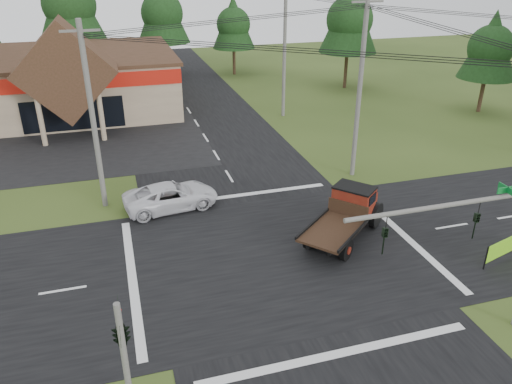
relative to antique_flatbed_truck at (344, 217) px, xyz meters
name	(u,v)px	position (x,y,z in m)	size (l,w,h in m)	color
ground	(278,255)	(-3.74, -0.60, -1.26)	(120.00, 120.00, 0.00)	#314418
road_ns	(278,255)	(-3.74, -0.60, -1.25)	(12.00, 120.00, 0.02)	black
road_ew	(278,255)	(-3.74, -0.60, -1.25)	(120.00, 12.00, 0.02)	black
parking_apron	(19,151)	(-17.74, 18.40, -1.25)	(28.00, 14.00, 0.02)	black
cvs_building	(7,84)	(-19.45, 28.96, 1.51)	(30.40, 18.20, 9.19)	gray
traffic_signal_mast	(504,235)	(2.07, -8.10, 3.16)	(8.12, 0.24, 7.00)	#595651
traffic_signal_corner	(120,324)	(-11.24, -7.93, 2.26)	(0.53, 2.48, 4.40)	#595651
utility_pole_nw	(93,117)	(-11.74, 7.40, 4.12)	(2.00, 0.30, 10.50)	#595651
utility_pole_ne	(360,88)	(4.26, 7.40, 4.63)	(2.00, 0.30, 11.50)	#595651
utility_pole_n	(284,51)	(4.26, 21.40, 4.47)	(2.00, 0.30, 11.20)	#595651
tree_row_c	(68,1)	(-13.74, 40.40, 7.46)	(7.28, 7.28, 13.13)	#332316
tree_row_d	(162,11)	(-3.74, 41.40, 6.11)	(6.16, 6.16, 11.11)	#332316
tree_row_e	(233,23)	(4.26, 39.40, 4.77)	(5.04, 5.04, 9.09)	#332316
tree_side_ne	(350,17)	(14.26, 29.40, 6.11)	(6.16, 6.16, 11.11)	#332316
tree_side_e_near	(491,45)	(22.26, 17.40, 4.77)	(5.04, 5.04, 9.09)	#332316
antique_flatbed_truck	(344,217)	(0.00, 0.00, 0.00)	(2.31, 6.05, 2.53)	#61130D
roadside_banner	(509,247)	(6.89, -4.01, -0.63)	(3.72, 0.11, 1.27)	#74C71A
white_pickup	(171,196)	(-8.02, 5.98, -0.51)	(2.49, 5.40, 1.50)	silver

